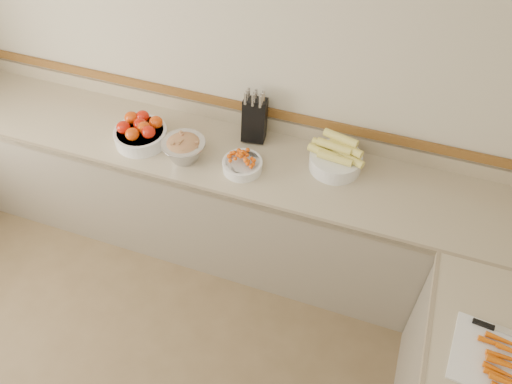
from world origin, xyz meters
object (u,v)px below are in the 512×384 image
(cherry_tomato_bowl, at_px, (242,164))
(cutting_board, at_px, (504,363))
(corn_bowl, at_px, (336,158))
(tomato_bowl, at_px, (141,132))
(knife_block, at_px, (255,119))
(rhubarb_bowl, at_px, (184,148))

(cherry_tomato_bowl, height_order, cutting_board, cherry_tomato_bowl)
(corn_bowl, distance_m, cutting_board, 1.38)
(tomato_bowl, distance_m, cherry_tomato_bowl, 0.70)
(corn_bowl, bearing_deg, knife_block, 169.09)
(tomato_bowl, bearing_deg, knife_block, 23.10)
(tomato_bowl, bearing_deg, rhubarb_bowl, -8.82)
(cutting_board, bearing_deg, corn_bowl, 135.27)
(knife_block, distance_m, tomato_bowl, 0.72)
(knife_block, relative_size, tomato_bowl, 1.05)
(tomato_bowl, relative_size, corn_bowl, 0.96)
(tomato_bowl, distance_m, cutting_board, 2.34)
(cutting_board, bearing_deg, cherry_tomato_bowl, 152.92)
(knife_block, height_order, rhubarb_bowl, knife_block)
(knife_block, relative_size, cutting_board, 0.75)
(cherry_tomato_bowl, bearing_deg, knife_block, 95.96)
(knife_block, bearing_deg, corn_bowl, -10.91)
(corn_bowl, height_order, rhubarb_bowl, corn_bowl)
(knife_block, xyz_separation_m, cherry_tomato_bowl, (0.03, -0.31, -0.10))
(knife_block, relative_size, corn_bowl, 1.01)
(tomato_bowl, height_order, cherry_tomato_bowl, tomato_bowl)
(corn_bowl, xyz_separation_m, rhubarb_bowl, (-0.89, -0.23, 0.00))
(corn_bowl, bearing_deg, rhubarb_bowl, -165.79)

